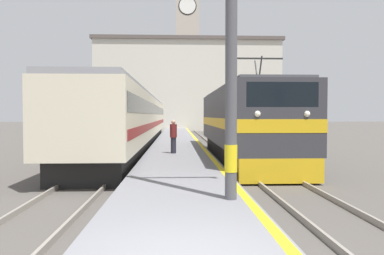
# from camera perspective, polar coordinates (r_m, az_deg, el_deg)

# --- Properties ---
(ground_plane) EXTENTS (200.00, 200.00, 0.00)m
(ground_plane) POSITION_cam_1_polar(r_m,az_deg,el_deg) (34.68, -2.33, -1.91)
(ground_plane) COLOR #514C47
(platform) EXTENTS (3.21, 140.00, 0.44)m
(platform) POSITION_cam_1_polar(r_m,az_deg,el_deg) (29.67, -2.30, -2.13)
(platform) COLOR slate
(platform) RESTS_ON ground
(rail_track_near) EXTENTS (2.83, 140.00, 0.16)m
(rail_track_near) POSITION_cam_1_polar(r_m,az_deg,el_deg) (29.88, 4.01, -2.46)
(rail_track_near) COLOR #514C47
(rail_track_near) RESTS_ON ground
(rail_track_far) EXTENTS (2.83, 140.00, 0.16)m
(rail_track_far) POSITION_cam_1_polar(r_m,az_deg,el_deg) (29.83, -8.08, -2.48)
(rail_track_far) COLOR #514C47
(rail_track_far) RESTS_ON ground
(locomotive_train) EXTENTS (2.92, 14.21, 4.64)m
(locomotive_train) POSITION_cam_1_polar(r_m,az_deg,el_deg) (19.06, 7.74, 0.64)
(locomotive_train) COLOR black
(locomotive_train) RESTS_ON ground
(passenger_train) EXTENTS (2.92, 33.63, 3.67)m
(passenger_train) POSITION_cam_1_polar(r_m,az_deg,el_deg) (27.79, -8.49, 1.24)
(passenger_train) COLOR black
(passenger_train) RESTS_ON ground
(catenary_mast) EXTENTS (2.48, 0.28, 8.74)m
(catenary_mast) POSITION_cam_1_polar(r_m,az_deg,el_deg) (8.59, 6.54, 18.79)
(catenary_mast) COLOR #4C4C51
(catenary_mast) RESTS_ON platform
(person_on_platform) EXTENTS (0.34, 0.34, 1.62)m
(person_on_platform) POSITION_cam_1_polar(r_m,az_deg,el_deg) (18.16, -2.85, -1.27)
(person_on_platform) COLOR #23232D
(person_on_platform) RESTS_ON platform
(clock_tower) EXTENTS (4.98, 4.98, 27.33)m
(clock_tower) POSITION_cam_1_polar(r_m,az_deg,el_deg) (67.37, -0.75, 12.30)
(clock_tower) COLOR #ADA393
(clock_tower) RESTS_ON ground
(station_building) EXTENTS (28.00, 9.47, 13.75)m
(station_building) POSITION_cam_1_polar(r_m,az_deg,el_deg) (58.63, -0.71, 6.37)
(station_building) COLOR beige
(station_building) RESTS_ON ground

